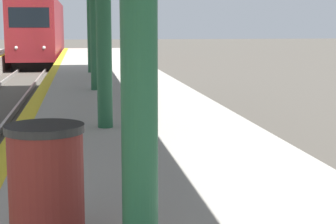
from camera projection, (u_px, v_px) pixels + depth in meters
train at (40, 30)px, 38.10m from camera, size 2.65×17.20×4.33m
trash_bin at (46, 182)px, 4.36m from camera, size 0.61×0.61×0.91m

